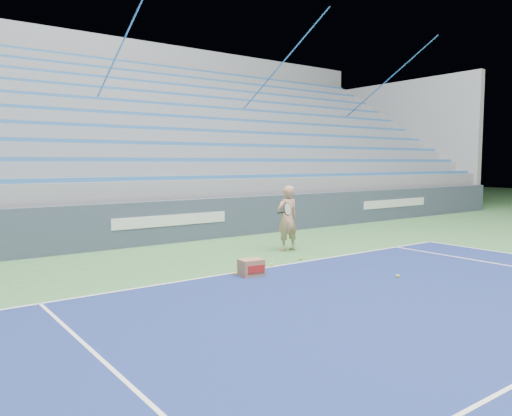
{
  "coord_description": "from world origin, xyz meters",
  "views": [
    {
      "loc": [
        -5.83,
        4.25,
        2.08
      ],
      "look_at": [
        0.21,
        12.38,
        1.15
      ],
      "focal_mm": 35.0,
      "sensor_mm": 36.0,
      "label": 1
    }
  ],
  "objects": [
    {
      "name": "ball_box",
      "position": [
        -0.55,
        11.51,
        0.16
      ],
      "size": [
        0.46,
        0.37,
        0.32
      ],
      "color": "#976A49",
      "rests_on": "ground"
    },
    {
      "name": "bleachers",
      "position": [
        0.0,
        21.6,
        2.36
      ],
      "size": [
        31.0,
        9.15,
        7.3
      ],
      "color": "gray",
      "rests_on": "ground"
    },
    {
      "name": "tennis_ball_1",
      "position": [
        -0.78,
        11.73,
        0.03
      ],
      "size": [
        0.07,
        0.07,
        0.07
      ],
      "primitive_type": "sphere",
      "color": "#C6D72C",
      "rests_on": "ground"
    },
    {
      "name": "tennis_player",
      "position": [
        1.7,
        13.16,
        0.77
      ],
      "size": [
        0.9,
        0.82,
        1.53
      ],
      "color": "tan",
      "rests_on": "ground"
    },
    {
      "name": "sponsor_barrier",
      "position": [
        0.0,
        15.88,
        0.55
      ],
      "size": [
        30.0,
        0.32,
        1.1
      ],
      "color": "#394357",
      "rests_on": "ground"
    },
    {
      "name": "tennis_ball_0",
      "position": [
        1.49,
        9.82,
        0.03
      ],
      "size": [
        0.07,
        0.07,
        0.07
      ],
      "primitive_type": "sphere",
      "color": "#C6D72C",
      "rests_on": "ground"
    },
    {
      "name": "tennis_ball_3",
      "position": [
        1.19,
        12.12,
        0.03
      ],
      "size": [
        0.07,
        0.07,
        0.07
      ],
      "primitive_type": "sphere",
      "color": "#C6D72C",
      "rests_on": "ground"
    },
    {
      "name": "tennis_ball_2",
      "position": [
        0.3,
        11.97,
        0.03
      ],
      "size": [
        0.07,
        0.07,
        0.07
      ],
      "primitive_type": "sphere",
      "color": "#C6D72C",
      "rests_on": "ground"
    }
  ]
}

